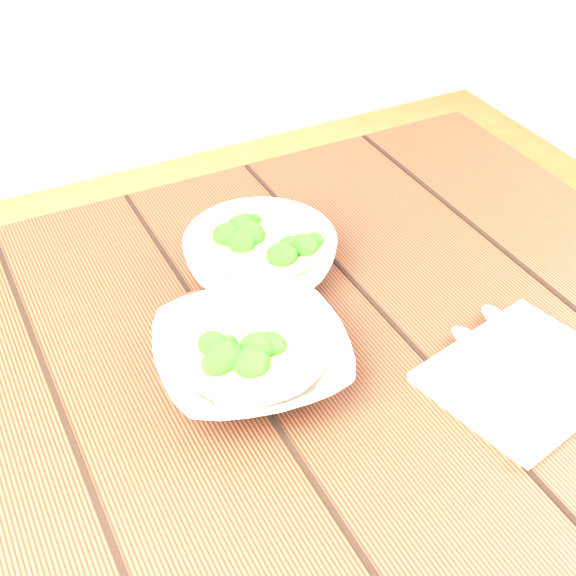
{
  "coord_description": "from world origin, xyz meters",
  "views": [
    {
      "loc": [
        -0.27,
        -0.64,
        1.4
      ],
      "look_at": [
        0.07,
        0.03,
        0.8
      ],
      "focal_mm": 50.0,
      "sensor_mm": 36.0,
      "label": 1
    }
  ],
  "objects_px": {
    "soup_bowl_back": "(261,256)",
    "napkin": "(524,376)",
    "soup_bowl_front": "(252,357)",
    "trivet": "(208,321)",
    "table": "(250,420)"
  },
  "relations": [
    {
      "from": "table",
      "to": "soup_bowl_back",
      "type": "bearing_deg",
      "value": 58.2
    },
    {
      "from": "soup_bowl_front",
      "to": "napkin",
      "type": "bearing_deg",
      "value": -28.25
    },
    {
      "from": "napkin",
      "to": "table",
      "type": "bearing_deg",
      "value": 131.95
    },
    {
      "from": "soup_bowl_front",
      "to": "soup_bowl_back",
      "type": "distance_m",
      "value": 0.18
    },
    {
      "from": "trivet",
      "to": "table",
      "type": "bearing_deg",
      "value": -66.55
    },
    {
      "from": "soup_bowl_back",
      "to": "napkin",
      "type": "relative_size",
      "value": 0.98
    },
    {
      "from": "soup_bowl_front",
      "to": "soup_bowl_back",
      "type": "height_order",
      "value": "soup_bowl_back"
    },
    {
      "from": "napkin",
      "to": "soup_bowl_front",
      "type": "bearing_deg",
      "value": 138.96
    },
    {
      "from": "soup_bowl_back",
      "to": "trivet",
      "type": "xyz_separation_m",
      "value": [
        -0.1,
        -0.07,
        -0.02
      ]
    },
    {
      "from": "soup_bowl_back",
      "to": "trivet",
      "type": "bearing_deg",
      "value": -147.12
    },
    {
      "from": "soup_bowl_front",
      "to": "soup_bowl_back",
      "type": "relative_size",
      "value": 1.22
    },
    {
      "from": "soup_bowl_front",
      "to": "trivet",
      "type": "height_order",
      "value": "soup_bowl_front"
    },
    {
      "from": "soup_bowl_back",
      "to": "napkin",
      "type": "height_order",
      "value": "soup_bowl_back"
    },
    {
      "from": "soup_bowl_front",
      "to": "trivet",
      "type": "xyz_separation_m",
      "value": [
        -0.01,
        0.1,
        -0.01
      ]
    },
    {
      "from": "table",
      "to": "soup_bowl_front",
      "type": "bearing_deg",
      "value": -106.01
    }
  ]
}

